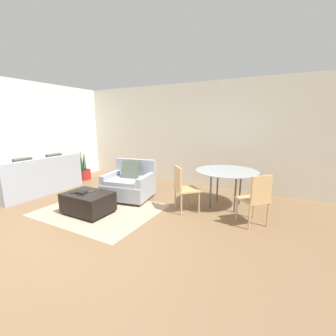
{
  "coord_description": "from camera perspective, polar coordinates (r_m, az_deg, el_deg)",
  "views": [
    {
      "loc": [
        2.59,
        -2.31,
        1.74
      ],
      "look_at": [
        0.34,
        1.88,
        0.75
      ],
      "focal_mm": 24.0,
      "sensor_mm": 36.0,
      "label": 1
    }
  ],
  "objects": [
    {
      "name": "ground_plane",
      "position": [
        3.88,
        -18.54,
        -15.55
      ],
      "size": [
        20.0,
        20.0,
        0.0
      ],
      "primitive_type": "plane",
      "color": "brown"
    },
    {
      "name": "tv_remote_primary",
      "position": [
        4.62,
        -18.61,
        -5.6
      ],
      "size": [
        0.05,
        0.16,
        0.01
      ],
      "color": "#333338",
      "rests_on": "ottoman"
    },
    {
      "name": "couch",
      "position": [
        6.44,
        -30.13,
        -2.69
      ],
      "size": [
        0.91,
        1.97,
        0.93
      ],
      "color": "#999EA8",
      "rests_on": "ground_plane"
    },
    {
      "name": "tv_remote_secondary",
      "position": [
        4.65,
        -22.78,
        -5.82
      ],
      "size": [
        0.14,
        0.13,
        0.01
      ],
      "color": "black",
      "rests_on": "ottoman"
    },
    {
      "name": "wall_left",
      "position": [
        7.09,
        -29.42,
        7.31
      ],
      "size": [
        0.06,
        12.0,
        2.75
      ],
      "color": "white",
      "rests_on": "ground_plane"
    },
    {
      "name": "dining_table",
      "position": [
        4.72,
        14.65,
        -1.46
      ],
      "size": [
        1.26,
        1.26,
        0.76
      ],
      "color": "#99A8AD",
      "rests_on": "ground_plane"
    },
    {
      "name": "area_rug",
      "position": [
        4.77,
        -16.8,
        -10.14
      ],
      "size": [
        2.23,
        1.79,
        0.01
      ],
      "color": "tan",
      "rests_on": "ground_plane"
    },
    {
      "name": "dining_chair_near_right",
      "position": [
        4.02,
        21.56,
        -6.8
      ],
      "size": [
        0.59,
        0.59,
        0.9
      ],
      "color": "tan",
      "rests_on": "ground_plane"
    },
    {
      "name": "armchair",
      "position": [
        5.22,
        -9.74,
        -4.02
      ],
      "size": [
        1.13,
        1.05,
        0.86
      ],
      "color": "#999EA8",
      "rests_on": "ground_plane"
    },
    {
      "name": "dining_chair_near_left",
      "position": [
        4.36,
        3.77,
        -4.56
      ],
      "size": [
        0.59,
        0.59,
        0.9
      ],
      "color": "tan",
      "rests_on": "ground_plane"
    },
    {
      "name": "potted_plant",
      "position": [
        7.32,
        -20.67,
        -0.99
      ],
      "size": [
        0.42,
        0.42,
        0.98
      ],
      "color": "maroon",
      "rests_on": "ground_plane"
    },
    {
      "name": "ottoman",
      "position": [
        4.62,
        -19.62,
        -8.15
      ],
      "size": [
        0.88,
        0.63,
        0.41
      ],
      "color": "black",
      "rests_on": "ground_plane"
    },
    {
      "name": "book_stack",
      "position": [
        4.59,
        -21.09,
        -5.75
      ],
      "size": [
        0.18,
        0.16,
        0.03
      ],
      "color": "black",
      "rests_on": "ottoman"
    },
    {
      "name": "wall_back",
      "position": [
        6.35,
        4.21,
        8.43
      ],
      "size": [
        12.0,
        0.06,
        2.75
      ],
      "color": "white",
      "rests_on": "ground_plane"
    }
  ]
}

